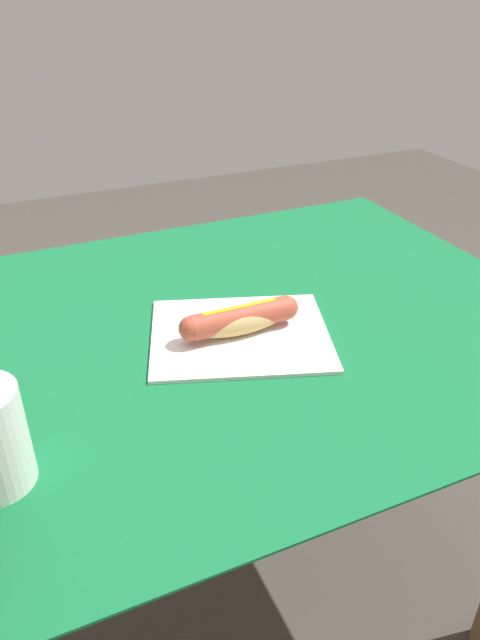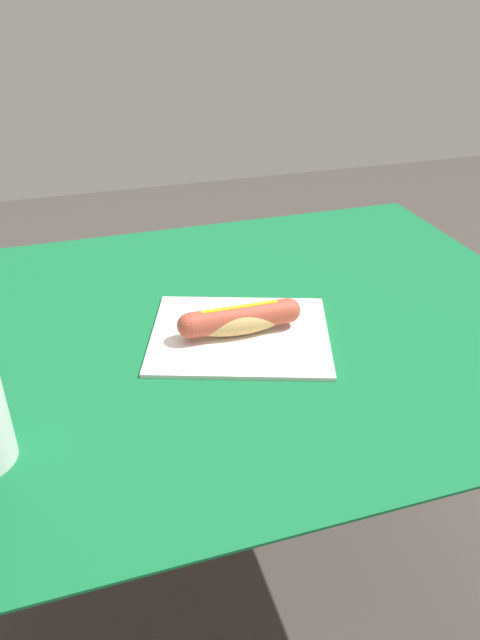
{
  "view_description": "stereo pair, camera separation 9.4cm",
  "coord_description": "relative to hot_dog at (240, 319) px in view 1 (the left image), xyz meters",
  "views": [
    {
      "loc": [
        0.26,
        0.78,
        1.25
      ],
      "look_at": [
        -0.06,
        0.05,
        0.77
      ],
      "focal_mm": 33.2,
      "sensor_mm": 36.0,
      "label": 1
    },
    {
      "loc": [
        0.18,
        0.81,
        1.25
      ],
      "look_at": [
        -0.06,
        0.05,
        0.77
      ],
      "focal_mm": 33.2,
      "sensor_mm": 36.0,
      "label": 2
    }
  ],
  "objects": [
    {
      "name": "hot_dog",
      "position": [
        0.0,
        0.0,
        0.0
      ],
      "size": [
        0.2,
        0.05,
        0.05
      ],
      "color": "#DBB26B",
      "rests_on": "paper_wrapper"
    },
    {
      "name": "paper_wrapper",
      "position": [
        0.0,
        -0.0,
        -0.03
      ],
      "size": [
        0.35,
        0.32,
        0.01
      ],
      "primitive_type": "cube",
      "rotation": [
        0.0,
        0.0,
        -0.33
      ],
      "color": "silver",
      "rests_on": "dining_table"
    },
    {
      "name": "ground_plane",
      "position": [
        0.06,
        -0.05,
        -0.77
      ],
      "size": [
        6.0,
        6.0,
        0.0
      ],
      "primitive_type": "plane",
      "color": "#47423D",
      "rests_on": "ground"
    },
    {
      "name": "dining_table",
      "position": [
        0.06,
        -0.05,
        -0.16
      ],
      "size": [
        1.26,
        0.87,
        0.74
      ],
      "color": "brown",
      "rests_on": "ground"
    }
  ]
}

